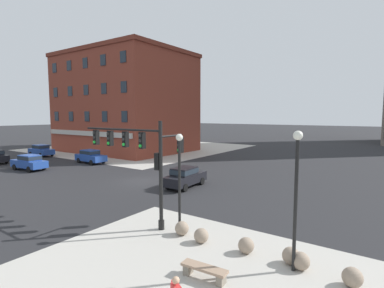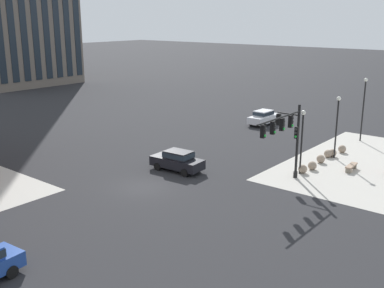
% 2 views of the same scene
% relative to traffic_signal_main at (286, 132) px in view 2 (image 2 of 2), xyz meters
% --- Properties ---
extents(ground_plane, '(320.00, 320.00, 0.00)m').
position_rel_traffic_signal_main_xyz_m(ground_plane, '(-7.34, 7.51, -3.92)').
color(ground_plane, '#262628').
extents(traffic_signal_main, '(6.19, 2.09, 5.78)m').
position_rel_traffic_signal_main_xyz_m(traffic_signal_main, '(0.00, 0.00, 0.00)').
color(traffic_signal_main, black).
rests_on(traffic_signal_main, ground).
extents(bollard_sphere_curb_a, '(0.71, 0.71, 0.71)m').
position_rel_traffic_signal_main_xyz_m(bollard_sphere_curb_a, '(2.90, -0.13, -3.57)').
color(bollard_sphere_curb_a, gray).
rests_on(bollard_sphere_curb_a, ground).
extents(bollard_sphere_curb_b, '(0.71, 0.71, 0.71)m').
position_rel_traffic_signal_main_xyz_m(bollard_sphere_curb_b, '(4.21, -0.34, -3.57)').
color(bollard_sphere_curb_b, gray).
rests_on(bollard_sphere_curb_b, ground).
extents(bollard_sphere_curb_c, '(0.71, 0.71, 0.71)m').
position_rel_traffic_signal_main_xyz_m(bollard_sphere_curb_c, '(6.41, -0.09, -3.57)').
color(bollard_sphere_curb_c, gray).
rests_on(bollard_sphere_curb_c, ground).
extents(bollard_sphere_curb_d, '(0.71, 0.71, 0.71)m').
position_rel_traffic_signal_main_xyz_m(bollard_sphere_curb_d, '(8.31, 0.08, -3.57)').
color(bollard_sphere_curb_d, gray).
rests_on(bollard_sphere_curb_d, ground).
extents(bollard_sphere_curb_e, '(0.71, 0.71, 0.71)m').
position_rel_traffic_signal_main_xyz_m(bollard_sphere_curb_e, '(8.76, -0.14, -3.57)').
color(bollard_sphere_curb_e, gray).
rests_on(bollard_sphere_curb_e, ground).
extents(bollard_sphere_curb_f, '(0.71, 0.71, 0.71)m').
position_rel_traffic_signal_main_xyz_m(bollard_sphere_curb_f, '(10.59, -0.30, -3.57)').
color(bollard_sphere_curb_f, gray).
rests_on(bollard_sphere_curb_f, ground).
extents(bench_near_signal, '(1.83, 0.59, 0.49)m').
position_rel_traffic_signal_main_xyz_m(bench_near_signal, '(6.01, -2.89, -3.60)').
color(bench_near_signal, '#9E7F66').
rests_on(bench_near_signal, ground).
extents(street_lamp_corner_near, '(0.36, 0.36, 5.14)m').
position_rel_traffic_signal_main_xyz_m(street_lamp_corner_near, '(2.66, 0.00, -0.68)').
color(street_lamp_corner_near, black).
rests_on(street_lamp_corner_near, ground).
extents(street_lamp_mid_sidewalk, '(0.36, 0.36, 5.50)m').
position_rel_traffic_signal_main_xyz_m(street_lamp_mid_sidewalk, '(8.55, -0.39, -0.48)').
color(street_lamp_mid_sidewalk, black).
rests_on(street_lamp_mid_sidewalk, ground).
extents(street_lamp_corner_far, '(0.36, 0.36, 6.34)m').
position_rel_traffic_signal_main_xyz_m(street_lamp_corner_far, '(15.86, -0.08, -0.03)').
color(street_lamp_corner_far, black).
rests_on(street_lamp_corner_far, ground).
extents(car_cross_westbound, '(2.10, 4.50, 1.68)m').
position_rel_traffic_signal_main_xyz_m(car_cross_westbound, '(-2.92, 8.05, -3.01)').
color(car_cross_westbound, black).
rests_on(car_cross_westbound, ground).
extents(car_parked_curb, '(4.44, 1.98, 1.68)m').
position_rel_traffic_signal_main_xyz_m(car_parked_curb, '(16.13, 11.29, -3.01)').
color(car_parked_curb, silver).
rests_on(car_parked_curb, ground).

